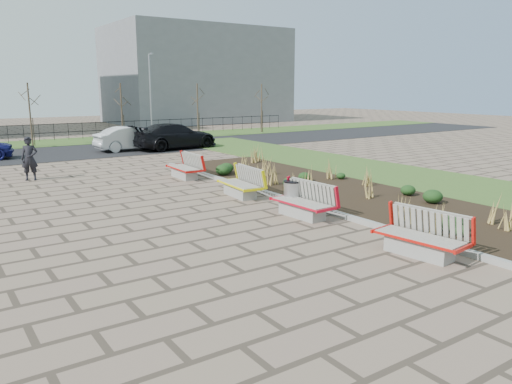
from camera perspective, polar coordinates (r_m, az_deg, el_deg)
ground at (r=10.88m, az=2.35°, el=-8.27°), size 120.00×120.00×0.00m
planting_bed at (r=18.45m, az=8.76°, el=0.18°), size 4.50×18.00×0.10m
planting_curb at (r=16.97m, az=2.97°, el=-0.63°), size 0.16×18.00×0.15m
grass_verge_near at (r=21.92m, az=17.92°, el=1.51°), size 5.00×38.00×0.04m
grass_verge_far at (r=36.90m, az=-24.55°, el=5.01°), size 80.00×5.00×0.04m
road at (r=31.04m, az=-22.62°, el=4.05°), size 80.00×7.00×0.02m
bench_a at (r=11.84m, az=18.20°, el=-4.65°), size 1.17×2.20×1.00m
bench_b at (r=14.65m, az=5.27°, el=-0.98°), size 0.99×2.14×1.00m
bench_c at (r=17.36m, az=-1.89°, el=1.09°), size 1.08×2.17×1.00m
bench_d at (r=21.14m, az=-8.25°, el=2.92°), size 0.97×2.13×1.00m
litter_bin at (r=15.45m, az=4.18°, el=-0.45°), size 0.55×0.55×0.91m
pedestrian at (r=22.38m, az=-24.46°, el=3.49°), size 0.77×0.64×1.79m
car_silver at (r=31.16m, az=-14.04°, el=5.97°), size 4.39×1.72×1.42m
car_black at (r=31.35m, az=-9.25°, el=6.33°), size 5.60×2.77×1.56m
tree_c at (r=35.27m, az=-24.41°, el=8.06°), size 1.40×1.40×4.00m
tree_d at (r=36.79m, az=-15.09°, el=8.81°), size 1.40×1.40×4.00m
tree_e at (r=39.17m, az=-6.68°, el=9.30°), size 1.40×1.40×4.00m
tree_f at (r=42.28m, az=0.64°, el=9.56°), size 1.40×1.40×4.00m
lamp_east at (r=37.00m, az=-11.95°, el=10.53°), size 0.24×0.60×6.00m
railing_fence at (r=38.32m, az=-25.02°, el=6.12°), size 44.00×0.10×1.20m
building_grey at (r=56.59m, az=-6.85°, el=13.06°), size 18.00×12.00×10.00m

